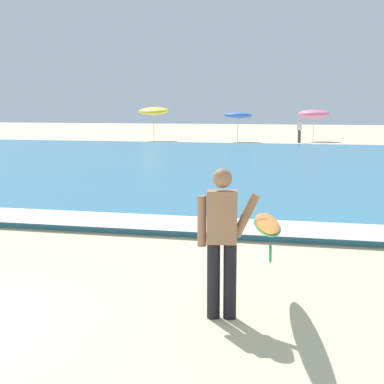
% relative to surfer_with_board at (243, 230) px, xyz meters
% --- Properties ---
extents(sea, '(120.00, 28.00, 0.14)m').
position_rel_surfer_with_board_xyz_m(sea, '(-3.60, 18.21, -0.96)').
color(sea, teal).
rests_on(sea, ground).
extents(surf_foam, '(120.00, 1.57, 0.01)m').
position_rel_surfer_with_board_xyz_m(surf_foam, '(-3.60, 4.81, -0.88)').
color(surf_foam, white).
rests_on(surf_foam, sea).
extents(surfer_with_board, '(1.14, 2.72, 1.73)m').
position_rel_surfer_with_board_xyz_m(surfer_with_board, '(0.00, 0.00, 0.00)').
color(surfer_with_board, black).
rests_on(surfer_with_board, ground).
extents(beach_umbrella_0, '(2.15, 2.18, 2.45)m').
position_rel_surfer_with_board_xyz_m(beach_umbrella_0, '(-12.78, 36.05, 1.07)').
color(beach_umbrella_0, beige).
rests_on(beach_umbrella_0, ground).
extents(beach_umbrella_1, '(1.95, 1.97, 2.06)m').
position_rel_surfer_with_board_xyz_m(beach_umbrella_1, '(-6.68, 36.03, 0.78)').
color(beach_umbrella_1, beige).
rests_on(beach_umbrella_1, ground).
extents(beach_umbrella_2, '(2.15, 2.17, 2.21)m').
position_rel_surfer_with_board_xyz_m(beach_umbrella_2, '(-1.68, 37.93, 0.87)').
color(beach_umbrella_2, beige).
rests_on(beach_umbrella_2, ground).
extents(beachgoer_near_row_left, '(0.32, 0.20, 1.58)m').
position_rel_surfer_with_board_xyz_m(beachgoer_near_row_left, '(-2.45, 35.72, -0.19)').
color(beachgoer_near_row_left, '#383842').
rests_on(beachgoer_near_row_left, ground).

